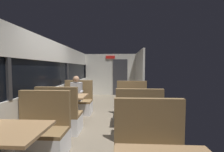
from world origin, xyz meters
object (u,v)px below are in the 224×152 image
(dining_table_near_window, at_px, (9,138))
(seated_passenger, at_px, (77,98))
(bench_mid_window_facing_entry, at_px, (78,104))
(dining_table_mid_window, at_px, (70,99))
(bench_rear_aisle_facing_end, at_px, (138,123))
(coffee_cup_secondary, at_px, (138,95))
(bench_near_window_facing_entry, at_px, (41,135))
(bench_rear_aisle_facing_entry, at_px, (132,106))
(bench_mid_window_facing_end, at_px, (60,119))
(dining_table_rear_aisle, at_px, (135,101))

(dining_table_near_window, height_order, seated_passenger, seated_passenger)
(bench_mid_window_facing_entry, height_order, seated_passenger, seated_passenger)
(dining_table_mid_window, xyz_separation_m, bench_rear_aisle_facing_end, (1.79, -0.90, -0.31))
(dining_table_mid_window, bearing_deg, bench_rear_aisle_facing_end, -26.68)
(dining_table_mid_window, bearing_deg, coffee_cup_secondary, -3.69)
(bench_mid_window_facing_entry, bearing_deg, coffee_cup_secondary, -23.50)
(dining_table_mid_window, height_order, bench_mid_window_facing_entry, bench_mid_window_facing_entry)
(bench_near_window_facing_entry, distance_m, bench_rear_aisle_facing_entry, 2.70)
(bench_rear_aisle_facing_end, distance_m, coffee_cup_secondary, 0.91)
(bench_near_window_facing_entry, bearing_deg, dining_table_mid_window, 90.00)
(bench_rear_aisle_facing_end, relative_size, bench_rear_aisle_facing_entry, 1.00)
(bench_rear_aisle_facing_end, bearing_deg, coffee_cup_secondary, 82.78)
(bench_rear_aisle_facing_end, bearing_deg, bench_mid_window_facing_end, 173.62)
(dining_table_mid_window, relative_size, dining_table_rear_aisle, 1.00)
(bench_near_window_facing_entry, height_order, coffee_cup_secondary, bench_near_window_facing_entry)
(bench_rear_aisle_facing_entry, relative_size, coffee_cup_secondary, 12.22)
(bench_near_window_facing_entry, height_order, dining_table_rear_aisle, bench_near_window_facing_entry)
(dining_table_near_window, relative_size, bench_rear_aisle_facing_entry, 0.82)
(bench_near_window_facing_entry, height_order, bench_mid_window_facing_end, same)
(dining_table_near_window, bearing_deg, dining_table_mid_window, 90.00)
(bench_mid_window_facing_entry, bearing_deg, seated_passenger, -90.00)
(bench_near_window_facing_entry, distance_m, seated_passenger, 2.16)
(dining_table_mid_window, distance_m, seated_passenger, 0.64)
(bench_rear_aisle_facing_end, bearing_deg, dining_table_near_window, -143.53)
(bench_mid_window_facing_end, xyz_separation_m, bench_rear_aisle_facing_end, (1.79, -0.20, 0.00))
(dining_table_near_window, xyz_separation_m, dining_table_mid_window, (0.00, 2.22, 0.00))
(dining_table_mid_window, bearing_deg, bench_mid_window_facing_end, -90.00)
(dining_table_mid_window, distance_m, bench_mid_window_facing_entry, 0.77)
(bench_mid_window_facing_entry, xyz_separation_m, coffee_cup_secondary, (1.89, -0.82, 0.46))
(bench_rear_aisle_facing_end, bearing_deg, bench_near_window_facing_entry, -160.79)
(bench_mid_window_facing_end, bearing_deg, dining_table_mid_window, 90.00)
(bench_near_window_facing_entry, distance_m, bench_mid_window_facing_end, 0.82)
(bench_mid_window_facing_end, height_order, dining_table_rear_aisle, bench_mid_window_facing_end)
(dining_table_near_window, height_order, bench_near_window_facing_entry, bench_near_window_facing_entry)
(bench_mid_window_facing_entry, distance_m, bench_rear_aisle_facing_end, 2.40)
(dining_table_near_window, xyz_separation_m, seated_passenger, (0.00, 2.85, -0.10))
(bench_rear_aisle_facing_end, xyz_separation_m, seated_passenger, (-1.79, 1.53, 0.21))
(dining_table_near_window, height_order, bench_mid_window_facing_entry, bench_mid_window_facing_entry)
(bench_near_window_facing_entry, distance_m, dining_table_mid_window, 1.55)
(bench_near_window_facing_entry, xyz_separation_m, bench_rear_aisle_facing_end, (1.79, 0.62, 0.00))
(dining_table_near_window, distance_m, bench_mid_window_facing_end, 1.55)
(bench_mid_window_facing_end, xyz_separation_m, seated_passenger, (0.00, 1.33, 0.21))
(bench_mid_window_facing_end, relative_size, bench_rear_aisle_facing_end, 1.00)
(dining_table_mid_window, xyz_separation_m, coffee_cup_secondary, (1.89, -0.12, 0.15))
(bench_near_window_facing_entry, xyz_separation_m, bench_mid_window_facing_end, (0.00, 0.82, 0.00))
(dining_table_mid_window, distance_m, coffee_cup_secondary, 1.90)
(bench_rear_aisle_facing_entry, distance_m, seated_passenger, 1.81)
(bench_rear_aisle_facing_end, height_order, seated_passenger, seated_passenger)
(bench_mid_window_facing_end, height_order, bench_mid_window_facing_entry, same)
(dining_table_mid_window, relative_size, bench_mid_window_facing_entry, 0.82)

